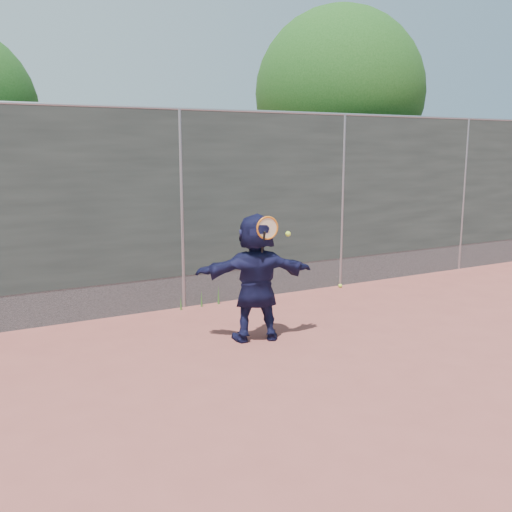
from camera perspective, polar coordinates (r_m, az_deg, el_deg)
name	(u,v)px	position (r m, az deg, el deg)	size (l,w,h in m)	color
ground	(308,389)	(6.04, 5.23, -13.08)	(80.00, 80.00, 0.00)	#9E4C42
player	(256,277)	(7.25, 0.00, -2.13)	(1.52, 0.49, 1.64)	#141639
ball_ground	(340,286)	(10.23, 8.42, -2.96)	(0.07, 0.07, 0.07)	#D0FB37
fence	(181,206)	(8.70, -7.47, 5.02)	(20.00, 0.06, 3.03)	#38423D
swing_action	(269,230)	(7.01, 1.33, 2.61)	(0.51, 0.14, 0.51)	orange
tree_right	(345,99)	(12.97, 8.84, 15.28)	(3.78, 3.60, 5.39)	#382314
weed_clump	(204,298)	(8.96, -5.22, -4.19)	(0.68, 0.07, 0.30)	#387226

